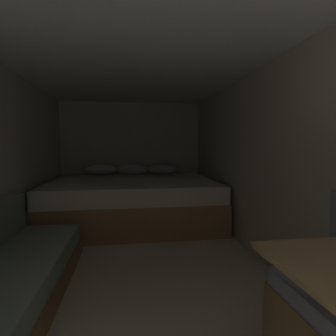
{
  "coord_description": "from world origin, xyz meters",
  "views": [
    {
      "loc": [
        -0.06,
        -0.62,
        1.24
      ],
      "look_at": [
        0.37,
        2.35,
        0.99
      ],
      "focal_mm": 29.01,
      "sensor_mm": 36.0,
      "label": 1
    }
  ],
  "objects": [
    {
      "name": "ceiling_slab",
      "position": [
        0.0,
        2.01,
        2.11
      ],
      "size": [
        2.8,
        5.57,
        0.05
      ],
      "primitive_type": "cube",
      "color": "white",
      "rests_on": "wall_left"
    },
    {
      "name": "ground_plane",
      "position": [
        0.0,
        2.01,
        0.0
      ],
      "size": [
        7.57,
        7.57,
        0.0
      ],
      "primitive_type": "plane",
      "color": "beige"
    },
    {
      "name": "wall_back",
      "position": [
        0.0,
        4.82,
        1.04
      ],
      "size": [
        2.8,
        0.05,
        2.09
      ],
      "primitive_type": "cube",
      "color": "beige",
      "rests_on": "ground"
    },
    {
      "name": "wall_right",
      "position": [
        1.37,
        2.01,
        1.04
      ],
      "size": [
        0.05,
        5.57,
        2.09
      ],
      "primitive_type": "cube",
      "color": "beige",
      "rests_on": "ground"
    },
    {
      "name": "bed",
      "position": [
        0.0,
        3.77,
        0.36
      ],
      "size": [
        2.58,
        1.99,
        0.89
      ],
      "color": "#9E7247",
      "rests_on": "ground"
    }
  ]
}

